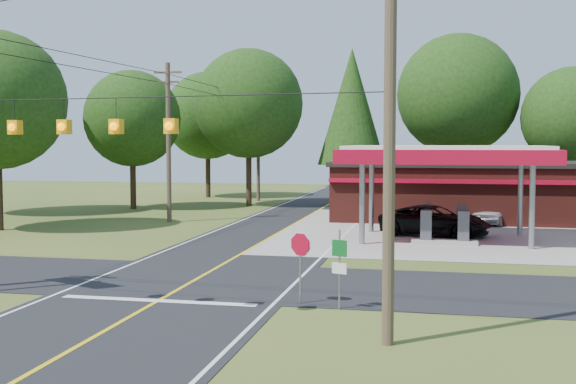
% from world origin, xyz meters
% --- Properties ---
extents(ground, '(120.00, 120.00, 0.00)m').
position_xyz_m(ground, '(0.00, 0.00, 0.00)').
color(ground, '#3A4F1C').
rests_on(ground, ground).
extents(main_highway, '(8.00, 120.00, 0.02)m').
position_xyz_m(main_highway, '(0.00, 0.00, 0.01)').
color(main_highway, black).
rests_on(main_highway, ground).
extents(cross_road, '(70.00, 7.00, 0.02)m').
position_xyz_m(cross_road, '(0.00, 0.00, 0.01)').
color(cross_road, black).
rests_on(cross_road, ground).
extents(lane_center_yellow, '(0.15, 110.00, 0.00)m').
position_xyz_m(lane_center_yellow, '(0.00, 0.00, 0.03)').
color(lane_center_yellow, yellow).
rests_on(lane_center_yellow, main_highway).
extents(gas_canopy, '(10.60, 7.40, 4.88)m').
position_xyz_m(gas_canopy, '(9.00, 13.00, 4.27)').
color(gas_canopy, gray).
rests_on(gas_canopy, ground).
extents(convenience_store, '(16.40, 7.55, 3.80)m').
position_xyz_m(convenience_store, '(10.00, 22.98, 1.92)').
color(convenience_store, maroon).
rests_on(convenience_store, ground).
extents(utility_pole_near_right, '(1.80, 0.30, 11.50)m').
position_xyz_m(utility_pole_near_right, '(7.50, -7.00, 5.96)').
color(utility_pole_near_right, '#473828').
rests_on(utility_pole_near_right, ground).
extents(utility_pole_far_left, '(1.80, 0.30, 10.00)m').
position_xyz_m(utility_pole_far_left, '(-8.00, 18.00, 5.20)').
color(utility_pole_far_left, '#473828').
rests_on(utility_pole_far_left, ground).
extents(utility_pole_north, '(0.30, 0.30, 9.50)m').
position_xyz_m(utility_pole_north, '(-6.50, 35.00, 4.75)').
color(utility_pole_north, '#473828').
rests_on(utility_pole_north, ground).
extents(overhead_beacons, '(17.04, 2.04, 1.03)m').
position_xyz_m(overhead_beacons, '(-1.00, -6.00, 6.21)').
color(overhead_beacons, black).
rests_on(overhead_beacons, ground).
extents(treeline_backdrop, '(70.27, 51.59, 13.30)m').
position_xyz_m(treeline_backdrop, '(0.82, 24.01, 7.49)').
color(treeline_backdrop, '#332316').
rests_on(treeline_backdrop, ground).
extents(suv_car, '(6.94, 6.94, 1.63)m').
position_xyz_m(suv_car, '(8.50, 14.50, 0.81)').
color(suv_car, black).
rests_on(suv_car, ground).
extents(sedan_car, '(5.61, 5.61, 1.51)m').
position_xyz_m(sedan_car, '(12.00, 21.00, 0.76)').
color(sedan_car, silver).
rests_on(sedan_car, ground).
extents(octagonal_stop_sign, '(0.74, 0.37, 2.29)m').
position_xyz_m(octagonal_stop_sign, '(4.50, -3.01, 1.70)').
color(octagonal_stop_sign, gray).
rests_on(octagonal_stop_sign, ground).
extents(route_sign_post, '(0.48, 0.21, 2.44)m').
position_xyz_m(route_sign_post, '(5.80, -3.52, 1.46)').
color(route_sign_post, gray).
rests_on(route_sign_post, ground).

